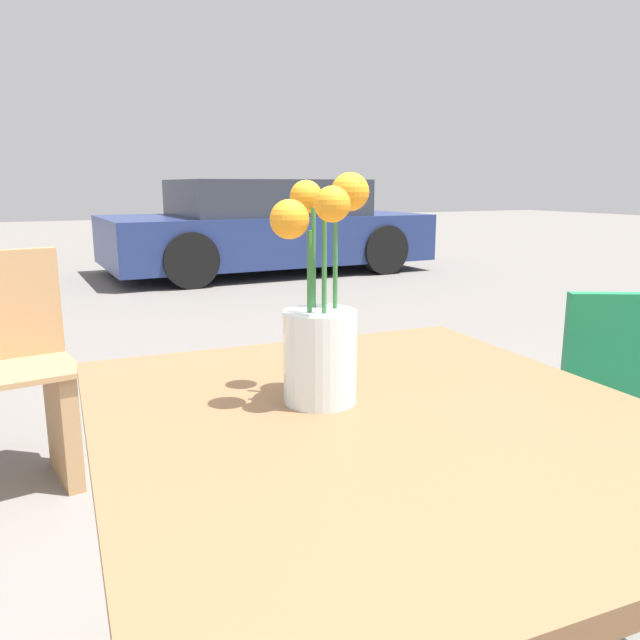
{
  "coord_description": "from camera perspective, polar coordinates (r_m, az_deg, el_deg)",
  "views": [
    {
      "loc": [
        -0.45,
        -0.72,
        1.08
      ],
      "look_at": [
        -0.06,
        0.08,
        0.88
      ],
      "focal_mm": 35.0,
      "sensor_mm": 36.0,
      "label": 1
    }
  ],
  "objects": [
    {
      "name": "parked_car",
      "position": [
        7.92,
        -5.0,
        8.4
      ],
      "size": [
        3.92,
        1.94,
        1.14
      ],
      "color": "navy",
      "rests_on": "ground_plane"
    },
    {
      "name": "cafe_chair",
      "position": [
        1.58,
        26.51,
        -10.48
      ],
      "size": [
        0.54,
        0.54,
        0.87
      ],
      "color": "#197A47",
      "rests_on": "ground_plane"
    },
    {
      "name": "table_front",
      "position": [
        0.95,
        5.45,
        -14.79
      ],
      "size": [
        0.84,
        0.94,
        0.76
      ],
      "color": "brown",
      "rests_on": "ground_plane"
    },
    {
      "name": "flower_vase",
      "position": [
        0.92,
        0.02,
        -1.06
      ],
      "size": [
        0.17,
        0.16,
        0.34
      ],
      "color": "silver",
      "rests_on": "table_front"
    }
  ]
}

